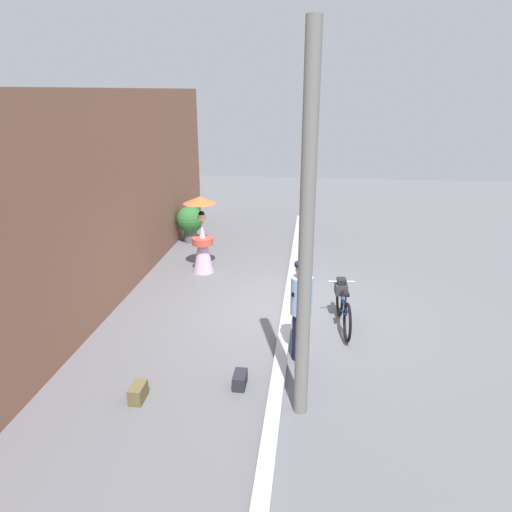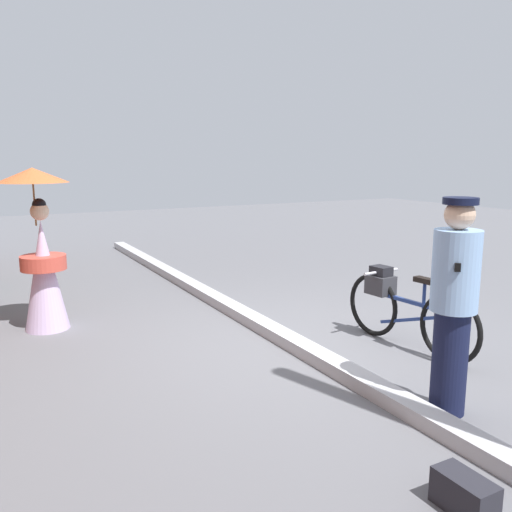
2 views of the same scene
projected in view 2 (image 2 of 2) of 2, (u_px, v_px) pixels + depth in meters
ground_plane at (293, 348)px, 5.39m from camera, size 30.00×30.00×0.00m
sidewalk_curb at (293, 343)px, 5.38m from camera, size 14.00×0.20×0.12m
bicycle_near_officer at (402, 306)px, 5.40m from camera, size 1.66×0.48×0.78m
person_officer at (454, 302)px, 3.89m from camera, size 0.34×0.34×1.63m
person_with_parasol at (42, 251)px, 5.86m from camera, size 0.76×0.76×1.80m
backpack_on_pavement at (465, 493)px, 2.88m from camera, size 0.34×0.18×0.21m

